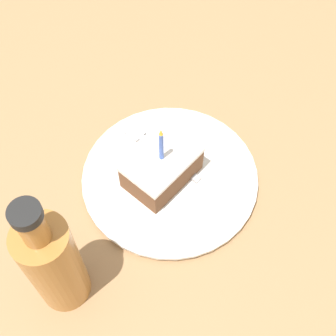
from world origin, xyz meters
TOP-DOWN VIEW (x-y plane):
  - ground_plane at (0.00, 0.00)m, footprint 2.40×2.40m
  - plate at (-0.01, -0.00)m, footprint 0.28×0.28m
  - cake_slice at (-0.02, -0.01)m, footprint 0.08×0.11m
  - fork at (-0.06, 0.02)m, footprint 0.17×0.02m
  - bottle at (0.00, -0.23)m, footprint 0.07×0.07m

SIDE VIEW (x-z plane):
  - ground_plane at x=0.00m, z-range -0.04..0.00m
  - plate at x=-0.01m, z-range 0.00..0.02m
  - fork at x=-0.06m, z-range 0.01..0.02m
  - cake_slice at x=-0.02m, z-range -0.02..0.10m
  - bottle at x=0.00m, z-range -0.02..0.21m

